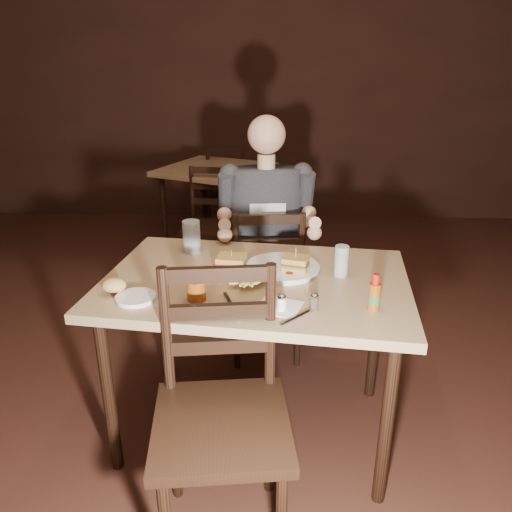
{
  "coord_description": "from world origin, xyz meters",
  "views": [
    {
      "loc": [
        0.03,
        -1.73,
        1.63
      ],
      "look_at": [
        -0.04,
        0.2,
        0.85
      ],
      "focal_mm": 35.0,
      "sensor_mm": 36.0,
      "label": 1
    }
  ],
  "objects_px": {
    "bg_chair_far": "(223,190)",
    "dinner_plate": "(282,269)",
    "chair_far": "(265,281)",
    "glass_left": "(192,237)",
    "chair_near": "(221,425)",
    "syrup_dispenser": "(196,288)",
    "side_plate": "(136,299)",
    "hot_sauce": "(375,292)",
    "glass_right": "(341,261)",
    "bg_table": "(216,178)",
    "main_table": "(256,295)",
    "diner": "(267,204)",
    "bg_chair_near": "(209,228)"
  },
  "relations": [
    {
      "from": "bg_table",
      "to": "hot_sauce",
      "type": "xyz_separation_m",
      "value": [
        0.85,
        -2.47,
        0.16
      ]
    },
    {
      "from": "main_table",
      "to": "side_plate",
      "type": "relative_size",
      "value": 9.05
    },
    {
      "from": "glass_left",
      "to": "glass_right",
      "type": "distance_m",
      "value": 0.71
    },
    {
      "from": "syrup_dispenser",
      "to": "side_plate",
      "type": "distance_m",
      "value": 0.23
    },
    {
      "from": "chair_far",
      "to": "chair_near",
      "type": "xyz_separation_m",
      "value": [
        -0.12,
        -1.23,
        0.04
      ]
    },
    {
      "from": "diner",
      "to": "glass_left",
      "type": "bearing_deg",
      "value": -141.76
    },
    {
      "from": "glass_right",
      "to": "chair_far",
      "type": "bearing_deg",
      "value": 117.34
    },
    {
      "from": "dinner_plate",
      "to": "side_plate",
      "type": "xyz_separation_m",
      "value": [
        -0.56,
        -0.3,
        -0.0
      ]
    },
    {
      "from": "glass_left",
      "to": "bg_table",
      "type": "bearing_deg",
      "value": 93.09
    },
    {
      "from": "main_table",
      "to": "glass_right",
      "type": "height_order",
      "value": "glass_right"
    },
    {
      "from": "bg_chair_far",
      "to": "hot_sauce",
      "type": "height_order",
      "value": "hot_sauce"
    },
    {
      "from": "chair_near",
      "to": "glass_right",
      "type": "height_order",
      "value": "chair_near"
    },
    {
      "from": "bg_chair_near",
      "to": "side_plate",
      "type": "distance_m",
      "value": 1.91
    },
    {
      "from": "main_table",
      "to": "side_plate",
      "type": "distance_m",
      "value": 0.5
    },
    {
      "from": "glass_right",
      "to": "dinner_plate",
      "type": "bearing_deg",
      "value": 169.66
    },
    {
      "from": "bg_chair_far",
      "to": "glass_left",
      "type": "height_order",
      "value": "glass_left"
    },
    {
      "from": "dinner_plate",
      "to": "hot_sauce",
      "type": "relative_size",
      "value": 2.2
    },
    {
      "from": "hot_sauce",
      "to": "side_plate",
      "type": "distance_m",
      "value": 0.89
    },
    {
      "from": "glass_left",
      "to": "chair_far",
      "type": "bearing_deg",
      "value": 48.02
    },
    {
      "from": "chair_far",
      "to": "bg_chair_far",
      "type": "relative_size",
      "value": 1.03
    },
    {
      "from": "dinner_plate",
      "to": "hot_sauce",
      "type": "height_order",
      "value": "hot_sauce"
    },
    {
      "from": "glass_right",
      "to": "bg_table",
      "type": "bearing_deg",
      "value": 109.47
    },
    {
      "from": "chair_far",
      "to": "diner",
      "type": "relative_size",
      "value": 1.01
    },
    {
      "from": "bg_chair_near",
      "to": "hot_sauce",
      "type": "xyz_separation_m",
      "value": [
        0.85,
        -1.92,
        0.41
      ]
    },
    {
      "from": "chair_far",
      "to": "glass_left",
      "type": "distance_m",
      "value": 0.64
    },
    {
      "from": "glass_left",
      "to": "syrup_dispenser",
      "type": "xyz_separation_m",
      "value": [
        0.09,
        -0.49,
        -0.03
      ]
    },
    {
      "from": "hot_sauce",
      "to": "syrup_dispenser",
      "type": "height_order",
      "value": "hot_sauce"
    },
    {
      "from": "bg_table",
      "to": "glass_right",
      "type": "xyz_separation_m",
      "value": [
        0.77,
        -2.17,
        0.16
      ]
    },
    {
      "from": "bg_chair_far",
      "to": "dinner_plate",
      "type": "relative_size",
      "value": 2.83
    },
    {
      "from": "glass_left",
      "to": "syrup_dispenser",
      "type": "relative_size",
      "value": 1.52
    },
    {
      "from": "hot_sauce",
      "to": "side_plate",
      "type": "relative_size",
      "value": 0.95
    },
    {
      "from": "bg_chair_far",
      "to": "dinner_plate",
      "type": "bearing_deg",
      "value": 84.94
    },
    {
      "from": "bg_chair_near",
      "to": "dinner_plate",
      "type": "height_order",
      "value": "bg_chair_near"
    },
    {
      "from": "chair_far",
      "to": "syrup_dispenser",
      "type": "relative_size",
      "value": 9.09
    },
    {
      "from": "main_table",
      "to": "diner",
      "type": "height_order",
      "value": "diner"
    },
    {
      "from": "glass_right",
      "to": "main_table",
      "type": "bearing_deg",
      "value": -173.63
    },
    {
      "from": "diner",
      "to": "syrup_dispenser",
      "type": "height_order",
      "value": "diner"
    },
    {
      "from": "bg_chair_far",
      "to": "hot_sauce",
      "type": "relative_size",
      "value": 6.21
    },
    {
      "from": "chair_far",
      "to": "dinner_plate",
      "type": "height_order",
      "value": "chair_far"
    },
    {
      "from": "main_table",
      "to": "hot_sauce",
      "type": "bearing_deg",
      "value": -30.57
    },
    {
      "from": "main_table",
      "to": "hot_sauce",
      "type": "relative_size",
      "value": 9.54
    },
    {
      "from": "chair_far",
      "to": "hot_sauce",
      "type": "bearing_deg",
      "value": 108.03
    },
    {
      "from": "chair_near",
      "to": "chair_far",
      "type": "bearing_deg",
      "value": 77.68
    },
    {
      "from": "chair_near",
      "to": "glass_left",
      "type": "distance_m",
      "value": 0.95
    },
    {
      "from": "bg_table",
      "to": "syrup_dispenser",
      "type": "distance_m",
      "value": 2.43
    },
    {
      "from": "bg_chair_far",
      "to": "glass_right",
      "type": "distance_m",
      "value": 2.86
    },
    {
      "from": "bg_chair_near",
      "to": "bg_chair_far",
      "type": "bearing_deg",
      "value": 94.2
    },
    {
      "from": "main_table",
      "to": "bg_table",
      "type": "distance_m",
      "value": 2.25
    },
    {
      "from": "chair_near",
      "to": "syrup_dispenser",
      "type": "height_order",
      "value": "chair_near"
    },
    {
      "from": "bg_table",
      "to": "syrup_dispenser",
      "type": "bearing_deg",
      "value": -85.34
    }
  ]
}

